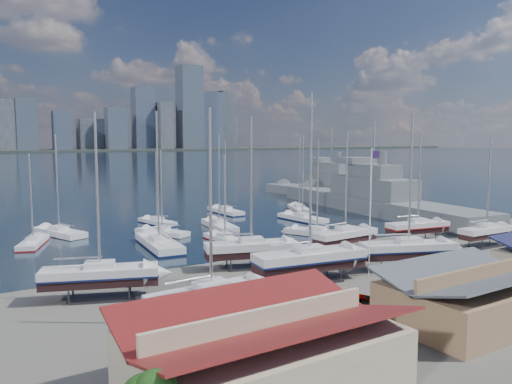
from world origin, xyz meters
TOP-DOWN VIEW (x-y plane):
  - ground at (0.00, -10.00)m, footprint 1400.00×1400.00m
  - water at (0.00, 300.00)m, footprint 1400.00×600.00m
  - shed_red at (-18.00, -26.00)m, footprint 14.70×9.45m
  - shed_grey at (0.00, -26.00)m, footprint 12.60×8.40m
  - sailboat_cradle_0 at (-21.32, -6.21)m, footprint 9.95×5.93m
  - sailboat_cradle_1 at (-16.08, -16.31)m, footprint 9.74×3.24m
  - sailboat_cradle_2 at (-5.21, -4.18)m, footprint 9.95×5.51m
  - sailboat_cradle_3 at (-3.29, -11.51)m, footprint 11.28×4.66m
  - sailboat_cradle_4 at (8.23, -3.79)m, footprint 8.86×3.00m
  - sailboat_cradle_5 at (8.31, -13.22)m, footprint 10.26×6.31m
  - sailboat_cradle_6 at (20.33, -4.37)m, footprint 9.03×3.94m
  - sailboat_cradle_7 at (25.02, -11.12)m, footprint 8.23×2.58m
  - sailboat_moored_1 at (-22.80, 19.70)m, footprint 5.10×8.41m
  - sailboat_moored_2 at (-18.71, 24.81)m, footprint 5.92×10.12m
  - sailboat_moored_3 at (-9.82, 10.04)m, footprint 4.51×12.01m
  - sailboat_moored_4 at (-6.40, 17.64)m, footprint 5.76×8.43m
  - sailboat_moored_5 at (-3.74, 26.42)m, footprint 3.82×8.42m
  - sailboat_moored_6 at (-1.23, 8.76)m, footprint 2.58×8.13m
  - sailboat_moored_7 at (2.81, 17.90)m, footprint 4.33×10.17m
  - sailboat_moored_8 at (10.93, 30.74)m, footprint 2.83×9.35m
  - sailboat_moored_9 at (11.53, 5.54)m, footprint 6.20×9.52m
  - sailboat_moored_10 at (17.64, 16.79)m, footprint 3.40×10.02m
  - sailboat_moored_11 at (23.88, 25.87)m, footprint 6.39×9.81m
  - naval_ship_east at (35.17, 18.43)m, footprint 14.96×52.20m
  - naval_ship_west at (43.16, 39.43)m, footprint 11.30×39.09m
  - car_a at (-4.87, -20.76)m, footprint 3.07×4.48m
  - car_b at (-10.98, -18.76)m, footprint 4.17×1.75m
  - car_c at (7.87, -20.28)m, footprint 3.48×5.34m
  - car_d at (7.77, -21.51)m, footprint 2.12×5.02m
  - flagpole at (3.04, -12.98)m, footprint 1.10×0.12m

SIDE VIEW (x-z plane):
  - water at x=0.00m, z-range -0.35..0.05m
  - ground at x=0.00m, z-range 0.00..0.00m
  - sailboat_moored_11 at x=23.88m, z-range -6.84..7.45m
  - sailboat_moored_8 at x=10.93m, z-range -6.64..7.25m
  - sailboat_moored_10 at x=17.64m, z-range -7.07..7.68m
  - sailboat_moored_1 at x=-22.80m, z-range -5.78..6.40m
  - sailboat_moored_5 at x=-3.74m, z-range -5.77..6.39m
  - sailboat_moored_6 at x=-1.23m, z-range -5.70..6.32m
  - sailboat_moored_3 at x=-9.82m, z-range -8.46..9.08m
  - sailboat_moored_7 at x=2.81m, z-range -7.12..7.76m
  - sailboat_moored_2 at x=-18.71m, z-range -7.05..7.70m
  - sailboat_moored_9 at x=11.53m, z-range -6.68..7.33m
  - sailboat_moored_4 at x=-6.40m, z-range -5.91..6.56m
  - car_b at x=-10.98m, z-range 0.00..1.34m
  - car_c at x=7.87m, z-range 0.00..1.37m
  - car_a at x=-4.87m, z-range 0.00..1.42m
  - car_d at x=7.77m, z-range 0.00..1.45m
  - naval_ship_west at x=43.16m, z-range -7.07..10.41m
  - naval_ship_east at x=35.17m, z-range -7.65..10.99m
  - sailboat_cradle_7 at x=25.02m, z-range -4.80..8.70m
  - sailboat_cradle_6 at x=20.33m, z-range -5.15..9.11m
  - sailboat_cradle_4 at x=8.23m, z-range -5.19..9.17m
  - sailboat_cradle_1 at x=-16.08m, z-range -5.73..9.82m
  - sailboat_cradle_0 at x=-21.32m, z-range -5.74..9.84m
  - sailboat_cradle_2 at x=-5.21m, z-range -5.78..9.90m
  - sailboat_cradle_5 at x=8.31m, z-range -5.96..10.11m
  - shed_grey at x=0.00m, z-range 0.06..4.23m
  - sailboat_cradle_3 at x=-3.29m, z-range -6.63..10.93m
  - shed_red at x=-18.00m, z-range 0.07..4.57m
  - flagpole at x=3.04m, z-range 0.98..13.50m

